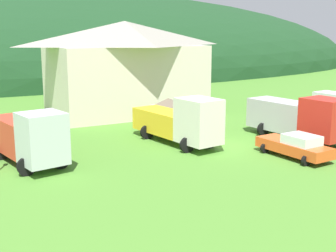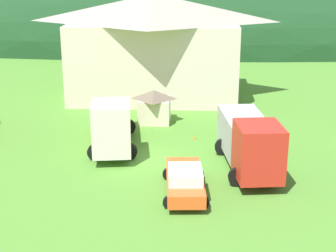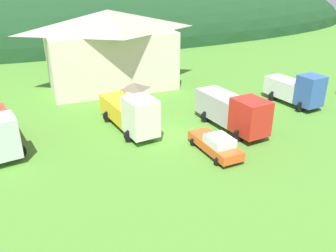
{
  "view_description": "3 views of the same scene",
  "coord_description": "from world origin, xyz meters",
  "px_view_note": "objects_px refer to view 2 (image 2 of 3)",
  "views": [
    {
      "loc": [
        -19.0,
        -26.33,
        8.37
      ],
      "look_at": [
        -2.86,
        3.35,
        1.18
      ],
      "focal_mm": 48.19,
      "sensor_mm": 36.0,
      "label": 1
    },
    {
      "loc": [
        2.85,
        -29.74,
        11.89
      ],
      "look_at": [
        1.19,
        0.53,
        2.11
      ],
      "focal_mm": 54.39,
      "sensor_mm": 36.0,
      "label": 2
    },
    {
      "loc": [
        -10.38,
        -26.18,
        13.27
      ],
      "look_at": [
        0.16,
        -0.25,
        0.89
      ],
      "focal_mm": 37.28,
      "sensor_mm": 36.0,
      "label": 3
    }
  ],
  "objects_px": {
    "heavy_rig_striped": "(112,123)",
    "play_shed_cream": "(154,106)",
    "crane_truck_red": "(249,141)",
    "service_pickup_orange": "(185,180)",
    "depot_building": "(155,45)",
    "traffic_cone_near_pickup": "(283,137)",
    "traffic_cone_mid_row": "(195,140)"
  },
  "relations": [
    {
      "from": "heavy_rig_striped",
      "to": "traffic_cone_mid_row",
      "type": "bearing_deg",
      "value": 104.21
    },
    {
      "from": "crane_truck_red",
      "to": "service_pickup_orange",
      "type": "relative_size",
      "value": 1.53
    },
    {
      "from": "crane_truck_red",
      "to": "traffic_cone_near_pickup",
      "type": "height_order",
      "value": "crane_truck_red"
    },
    {
      "from": "play_shed_cream",
      "to": "crane_truck_red",
      "type": "xyz_separation_m",
      "value": [
        6.38,
        -9.32,
        0.56
      ]
    },
    {
      "from": "crane_truck_red",
      "to": "service_pickup_orange",
      "type": "height_order",
      "value": "crane_truck_red"
    },
    {
      "from": "depot_building",
      "to": "heavy_rig_striped",
      "type": "bearing_deg",
      "value": -96.73
    },
    {
      "from": "heavy_rig_striped",
      "to": "traffic_cone_mid_row",
      "type": "height_order",
      "value": "heavy_rig_striped"
    },
    {
      "from": "depot_building",
      "to": "traffic_cone_mid_row",
      "type": "relative_size",
      "value": 28.63
    },
    {
      "from": "play_shed_cream",
      "to": "heavy_rig_striped",
      "type": "relative_size",
      "value": 0.3
    },
    {
      "from": "heavy_rig_striped",
      "to": "service_pickup_orange",
      "type": "relative_size",
      "value": 1.58
    },
    {
      "from": "play_shed_cream",
      "to": "heavy_rig_striped",
      "type": "distance_m",
      "value": 6.6
    },
    {
      "from": "play_shed_cream",
      "to": "service_pickup_orange",
      "type": "bearing_deg",
      "value": -78.27
    },
    {
      "from": "service_pickup_orange",
      "to": "heavy_rig_striped",
      "type": "bearing_deg",
      "value": -147.5
    },
    {
      "from": "service_pickup_orange",
      "to": "crane_truck_red",
      "type": "bearing_deg",
      "value": 129.84
    },
    {
      "from": "play_shed_cream",
      "to": "heavy_rig_striped",
      "type": "bearing_deg",
      "value": -110.0
    },
    {
      "from": "depot_building",
      "to": "traffic_cone_near_pickup",
      "type": "height_order",
      "value": "depot_building"
    },
    {
      "from": "play_shed_cream",
      "to": "crane_truck_red",
      "type": "distance_m",
      "value": 11.31
    },
    {
      "from": "depot_building",
      "to": "play_shed_cream",
      "type": "relative_size",
      "value": 6.06
    },
    {
      "from": "crane_truck_red",
      "to": "traffic_cone_mid_row",
      "type": "relative_size",
      "value": 15.09
    },
    {
      "from": "depot_building",
      "to": "heavy_rig_striped",
      "type": "relative_size",
      "value": 1.83
    },
    {
      "from": "heavy_rig_striped",
      "to": "crane_truck_red",
      "type": "distance_m",
      "value": 9.19
    },
    {
      "from": "traffic_cone_near_pickup",
      "to": "crane_truck_red",
      "type": "bearing_deg",
      "value": -116.18
    },
    {
      "from": "heavy_rig_striped",
      "to": "crane_truck_red",
      "type": "bearing_deg",
      "value": 62.2
    },
    {
      "from": "depot_building",
      "to": "crane_truck_red",
      "type": "xyz_separation_m",
      "value": [
        6.97,
        -17.28,
        -2.91
      ]
    },
    {
      "from": "heavy_rig_striped",
      "to": "crane_truck_red",
      "type": "relative_size",
      "value": 1.04
    },
    {
      "from": "crane_truck_red",
      "to": "service_pickup_orange",
      "type": "bearing_deg",
      "value": -53.15
    },
    {
      "from": "traffic_cone_near_pickup",
      "to": "traffic_cone_mid_row",
      "type": "height_order",
      "value": "traffic_cone_near_pickup"
    },
    {
      "from": "depot_building",
      "to": "traffic_cone_near_pickup",
      "type": "xyz_separation_m",
      "value": [
        10.03,
        -11.04,
        -4.78
      ]
    },
    {
      "from": "traffic_cone_mid_row",
      "to": "traffic_cone_near_pickup",
      "type": "bearing_deg",
      "value": 8.19
    },
    {
      "from": "traffic_cone_near_pickup",
      "to": "traffic_cone_mid_row",
      "type": "xyz_separation_m",
      "value": [
        -6.27,
        -0.9,
        0.0
      ]
    },
    {
      "from": "heavy_rig_striped",
      "to": "play_shed_cream",
      "type": "bearing_deg",
      "value": 152.13
    },
    {
      "from": "depot_building",
      "to": "play_shed_cream",
      "type": "height_order",
      "value": "depot_building"
    }
  ]
}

